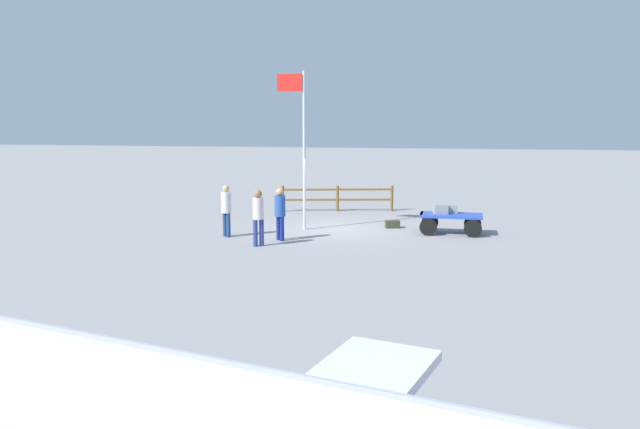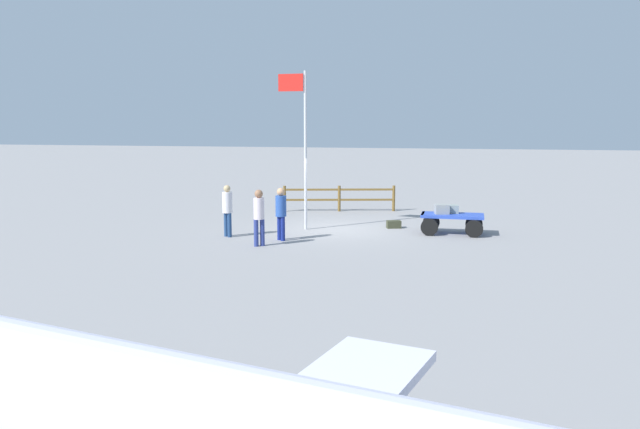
{
  "view_description": "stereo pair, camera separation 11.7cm",
  "coord_description": "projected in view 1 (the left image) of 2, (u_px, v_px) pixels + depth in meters",
  "views": [
    {
      "loc": [
        -3.66,
        21.98,
        3.91
      ],
      "look_at": [
        -0.59,
        6.0,
        1.44
      ],
      "focal_mm": 36.07,
      "sensor_mm": 36.0,
      "label": 1
    },
    {
      "loc": [
        -3.78,
        21.95,
        3.91
      ],
      "look_at": [
        -0.59,
        6.0,
        1.44
      ],
      "focal_mm": 36.07,
      "sensor_mm": 36.0,
      "label": 2
    }
  ],
  "objects": [
    {
      "name": "worker_supervisor",
      "position": [
        258.0,
        213.0,
        19.49
      ],
      "size": [
        0.45,
        0.45,
        1.74
      ],
      "color": "navy",
      "rests_on": "ground"
    },
    {
      "name": "suitcase_navy",
      "position": [
        441.0,
        209.0,
        21.65
      ],
      "size": [
        0.53,
        0.46,
        0.32
      ],
      "color": "gray",
      "rests_on": "luggage_cart"
    },
    {
      "name": "flagpole",
      "position": [
        301.0,
        136.0,
        22.11
      ],
      "size": [
        1.02,
        0.18,
        5.47
      ],
      "color": "silver",
      "rests_on": "ground"
    },
    {
      "name": "suitcase_maroon",
      "position": [
        447.0,
        209.0,
        21.8
      ],
      "size": [
        0.66,
        0.4,
        0.28
      ],
      "color": "gray",
      "rests_on": "luggage_cart"
    },
    {
      "name": "wooden_fence",
      "position": [
        337.0,
        196.0,
        26.84
      ],
      "size": [
        4.58,
        1.11,
        1.07
      ],
      "color": "brown",
      "rests_on": "ground"
    },
    {
      "name": "luggage_cart",
      "position": [
        450.0,
        220.0,
        21.67
      ],
      "size": [
        2.1,
        1.2,
        0.68
      ],
      "color": "blue",
      "rests_on": "ground"
    },
    {
      "name": "ground_plane",
      "position": [
        336.0,
        229.0,
        22.61
      ],
      "size": [
        120.0,
        120.0,
        0.0
      ],
      "primitive_type": "plane",
      "color": "gray"
    },
    {
      "name": "worker_trailing",
      "position": [
        226.0,
        207.0,
        21.04
      ],
      "size": [
        0.46,
        0.46,
        1.71
      ],
      "color": "navy",
      "rests_on": "ground"
    },
    {
      "name": "worker_lead",
      "position": [
        280.0,
        210.0,
        20.42
      ],
      "size": [
        0.49,
        0.49,
        1.69
      ],
      "color": "navy",
      "rests_on": "ground"
    },
    {
      "name": "suitcase_tan",
      "position": [
        392.0,
        224.0,
        22.85
      ],
      "size": [
        0.56,
        0.42,
        0.27
      ],
      "color": "#383B27",
      "rests_on": "ground"
    }
  ]
}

